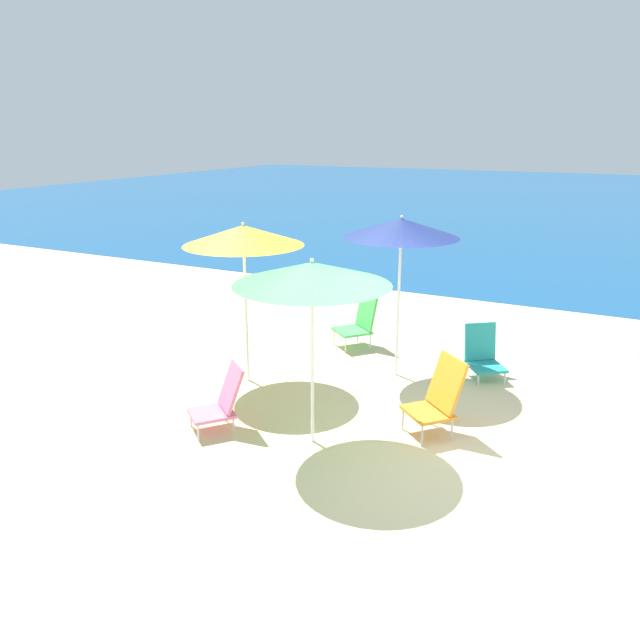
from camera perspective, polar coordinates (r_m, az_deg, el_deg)
ground_plane at (r=6.59m, az=10.71°, el=-12.60°), size 60.00×60.00×0.00m
sea_water at (r=32.13m, az=24.48°, el=9.83°), size 60.00×40.00×0.01m
beach_umbrella_navy at (r=8.12m, az=7.44°, el=8.32°), size 1.50×1.50×2.18m
beach_umbrella_yellow at (r=7.92m, az=-7.02°, el=7.67°), size 1.53×1.53×2.12m
beach_umbrella_green at (r=6.20m, az=-0.74°, el=4.23°), size 1.61×1.61×2.01m
beach_chair_orange at (r=6.95m, az=10.75°, el=-6.86°), size 0.73×0.73×0.87m
beach_chair_green at (r=9.58m, az=3.63°, el=-0.04°), size 0.74×0.75×0.84m
beach_chair_teal at (r=8.71m, az=14.67°, el=-3.01°), size 0.66×0.68×0.72m
beach_chair_pink at (r=7.06m, az=-9.00°, el=-7.23°), size 0.69×0.71×0.74m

